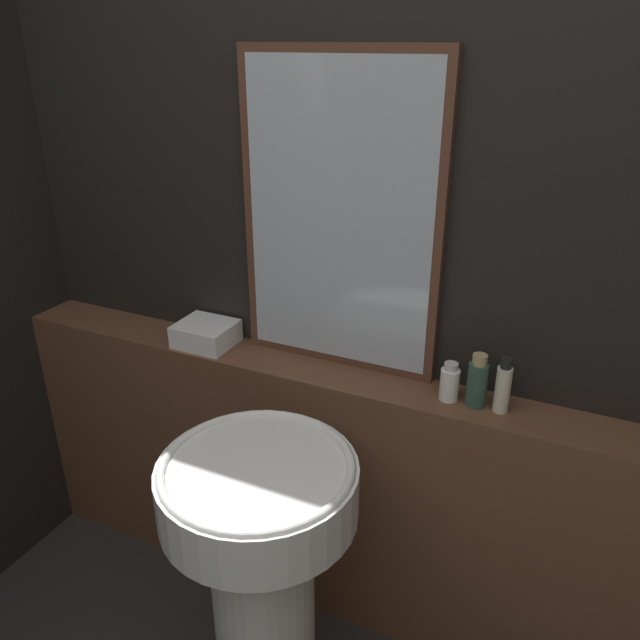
{
  "coord_description": "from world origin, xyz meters",
  "views": [
    {
      "loc": [
        0.59,
        0.03,
        1.81
      ],
      "look_at": [
        -0.07,
        1.43,
        1.11
      ],
      "focal_mm": 35.0,
      "sensor_mm": 36.0,
      "label": 1
    }
  ],
  "objects_px": {
    "shampoo_bottle": "(450,383)",
    "lotion_bottle": "(503,387)",
    "mirror": "(339,219)",
    "towel_stack": "(206,334)",
    "conditioner_bottle": "(477,382)",
    "pedestal_sink": "(262,564)"
  },
  "relations": [
    {
      "from": "pedestal_sink",
      "to": "conditioner_bottle",
      "type": "xyz_separation_m",
      "value": [
        0.42,
        0.45,
        0.42
      ]
    },
    {
      "from": "shampoo_bottle",
      "to": "conditioner_bottle",
      "type": "height_order",
      "value": "conditioner_bottle"
    },
    {
      "from": "towel_stack",
      "to": "conditioner_bottle",
      "type": "relative_size",
      "value": 1.18
    },
    {
      "from": "lotion_bottle",
      "to": "pedestal_sink",
      "type": "bearing_deg",
      "value": -137.44
    },
    {
      "from": "pedestal_sink",
      "to": "shampoo_bottle",
      "type": "bearing_deg",
      "value": 52.18
    },
    {
      "from": "towel_stack",
      "to": "shampoo_bottle",
      "type": "distance_m",
      "value": 0.8
    },
    {
      "from": "towel_stack",
      "to": "conditioner_bottle",
      "type": "bearing_deg",
      "value": 0.0
    },
    {
      "from": "conditioner_bottle",
      "to": "shampoo_bottle",
      "type": "bearing_deg",
      "value": -180.0
    },
    {
      "from": "shampoo_bottle",
      "to": "lotion_bottle",
      "type": "relative_size",
      "value": 0.7
    },
    {
      "from": "pedestal_sink",
      "to": "lotion_bottle",
      "type": "distance_m",
      "value": 0.79
    },
    {
      "from": "conditioner_bottle",
      "to": "lotion_bottle",
      "type": "distance_m",
      "value": 0.07
    },
    {
      "from": "mirror",
      "to": "towel_stack",
      "type": "xyz_separation_m",
      "value": [
        -0.43,
        -0.07,
        -0.41
      ]
    },
    {
      "from": "pedestal_sink",
      "to": "conditioner_bottle",
      "type": "distance_m",
      "value": 0.74
    },
    {
      "from": "pedestal_sink",
      "to": "conditioner_bottle",
      "type": "height_order",
      "value": "conditioner_bottle"
    },
    {
      "from": "mirror",
      "to": "towel_stack",
      "type": "height_order",
      "value": "mirror"
    },
    {
      "from": "pedestal_sink",
      "to": "conditioner_bottle",
      "type": "relative_size",
      "value": 5.74
    },
    {
      "from": "pedestal_sink",
      "to": "mirror",
      "type": "xyz_separation_m",
      "value": [
        -0.02,
        0.52,
        0.8
      ]
    },
    {
      "from": "shampoo_bottle",
      "to": "mirror",
      "type": "bearing_deg",
      "value": 168.92
    },
    {
      "from": "conditioner_bottle",
      "to": "lotion_bottle",
      "type": "relative_size",
      "value": 0.97
    },
    {
      "from": "pedestal_sink",
      "to": "mirror",
      "type": "distance_m",
      "value": 0.95
    },
    {
      "from": "shampoo_bottle",
      "to": "lotion_bottle",
      "type": "xyz_separation_m",
      "value": [
        0.14,
        0.0,
        0.02
      ]
    },
    {
      "from": "pedestal_sink",
      "to": "shampoo_bottle",
      "type": "distance_m",
      "value": 0.69
    }
  ]
}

